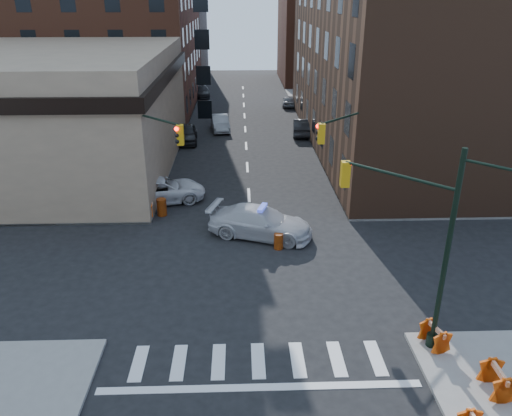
{
  "coord_description": "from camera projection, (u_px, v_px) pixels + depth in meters",
  "views": [
    {
      "loc": [
        -0.59,
        -21.82,
        12.84
      ],
      "look_at": [
        0.24,
        2.7,
        2.2
      ],
      "focal_mm": 35.0,
      "sensor_mm": 36.0,
      "label": 1
    }
  ],
  "objects": [
    {
      "name": "pedestrian_c",
      "position": [
        99.0,
        185.0,
        33.33
      ],
      "size": [
        0.94,
        1.06,
        1.72
      ],
      "primitive_type": "imported",
      "rotation": [
        0.0,
        0.0,
        0.93
      ],
      "color": "#222733",
      "rests_on": "sidewalk_nw"
    },
    {
      "name": "filler_nw",
      "position": [
        140.0,
        26.0,
        78.3
      ],
      "size": [
        20.0,
        18.0,
        16.0
      ],
      "primitive_type": "cube",
      "color": "brown",
      "rests_on": "ground"
    },
    {
      "name": "tree_ne_far",
      "position": [
        312.0,
        84.0,
        55.16
      ],
      "size": [
        3.0,
        3.0,
        4.85
      ],
      "color": "black",
      "rests_on": "sidewalk_ne"
    },
    {
      "name": "barricade_nw_a",
      "position": [
        144.0,
        210.0,
        30.5
      ],
      "size": [
        1.3,
        0.86,
        0.9
      ],
      "primitive_type": null,
      "rotation": [
        0.0,
        0.0,
        0.23
      ],
      "color": "#DD540A",
      "rests_on": "sidewalk_nw"
    },
    {
      "name": "pedestrian_b",
      "position": [
        71.0,
        207.0,
        29.89
      ],
      "size": [
        0.98,
        0.84,
        1.75
      ],
      "primitive_type": "imported",
      "rotation": [
        0.0,
        0.0,
        -0.23
      ],
      "color": "black",
      "rests_on": "sidewalk_nw"
    },
    {
      "name": "parked_car_efar",
      "position": [
        289.0,
        101.0,
        60.83
      ],
      "size": [
        1.91,
        3.96,
        1.31
      ],
      "primitive_type": "imported",
      "rotation": [
        0.0,
        0.0,
        3.04
      ],
      "color": "gray",
      "rests_on": "ground"
    },
    {
      "name": "parked_car_wnear",
      "position": [
        186.0,
        134.0,
        46.13
      ],
      "size": [
        2.22,
        4.89,
        1.63
      ],
      "primitive_type": "imported",
      "rotation": [
        0.0,
        0.0,
        0.06
      ],
      "color": "black",
      "rests_on": "ground"
    },
    {
      "name": "parked_car_wdeep",
      "position": [
        202.0,
        91.0,
        66.39
      ],
      "size": [
        2.38,
        5.01,
        1.41
      ],
      "primitive_type": "imported",
      "rotation": [
        0.0,
        0.0,
        0.08
      ],
      "color": "black",
      "rests_on": "ground"
    },
    {
      "name": "barricade_nw_b",
      "position": [
        62.0,
        206.0,
        30.9
      ],
      "size": [
        1.31,
        0.67,
        0.97
      ],
      "primitive_type": null,
      "rotation": [
        0.0,
        0.0,
        -0.02
      ],
      "color": "#D36709",
      "rests_on": "sidewalk_nw"
    },
    {
      "name": "tree_ne_near",
      "position": [
        323.0,
        98.0,
        47.82
      ],
      "size": [
        3.0,
        3.0,
        4.85
      ],
      "color": "black",
      "rests_on": "sidewalk_ne"
    },
    {
      "name": "bank_building",
      "position": [
        24.0,
        111.0,
        37.94
      ],
      "size": [
        22.0,
        22.0,
        9.0
      ],
      "primitive_type": "cube",
      "color": "#9B8265",
      "rests_on": "ground"
    },
    {
      "name": "ground",
      "position": [
        253.0,
        269.0,
        25.13
      ],
      "size": [
        140.0,
        140.0,
        0.0
      ],
      "primitive_type": "plane",
      "color": "black",
      "rests_on": "ground"
    },
    {
      "name": "pedestrian_a",
      "position": [
        131.0,
        206.0,
        30.02
      ],
      "size": [
        0.73,
        0.62,
        1.69
      ],
      "primitive_type": "imported",
      "rotation": [
        0.0,
        0.0,
        -0.41
      ],
      "color": "black",
      "rests_on": "sidewalk_nw"
    },
    {
      "name": "apartment_block",
      "position": [
        80.0,
        0.0,
        56.46
      ],
      "size": [
        25.0,
        25.0,
        24.0
      ],
      "primitive_type": "cube",
      "color": "#5C2E1D",
      "rests_on": "ground"
    },
    {
      "name": "pickup",
      "position": [
        162.0,
        190.0,
        32.99
      ],
      "size": [
        6.23,
        3.92,
        1.6
      ],
      "primitive_type": "imported",
      "rotation": [
        0.0,
        0.0,
        1.8
      ],
      "color": "silver",
      "rests_on": "ground"
    },
    {
      "name": "commercial_row_ne",
      "position": [
        395.0,
        65.0,
        43.39
      ],
      "size": [
        14.0,
        34.0,
        14.0
      ],
      "primitive_type": "cube",
      "color": "#4A2D1D",
      "rests_on": "ground"
    },
    {
      "name": "parked_car_enear",
      "position": [
        302.0,
        127.0,
        48.64
      ],
      "size": [
        2.09,
        4.9,
        1.57
      ],
      "primitive_type": "imported",
      "rotation": [
        0.0,
        0.0,
        3.05
      ],
      "color": "black",
      "rests_on": "ground"
    },
    {
      "name": "signal_pole_se",
      "position": [
        420.0,
        234.0,
        18.42
      ],
      "size": [
        5.4,
        5.27,
        8.0
      ],
      "rotation": [
        0.0,
        0.0,
        2.36
      ],
      "color": "black",
      "rests_on": "sidewalk_se"
    },
    {
      "name": "signal_pole_ne",
      "position": [
        352.0,
        154.0,
        28.5
      ],
      "size": [
        3.67,
        3.58,
        8.0
      ],
      "rotation": [
        0.0,
        0.0,
        -2.36
      ],
      "color": "black",
      "rests_on": "sidewalk_ne"
    },
    {
      "name": "barrel_road",
      "position": [
        279.0,
        241.0,
        26.99
      ],
      "size": [
        0.52,
        0.52,
        0.89
      ],
      "primitive_type": "cylinder",
      "rotation": [
        0.0,
        0.0,
        -0.05
      ],
      "color": "#E6460A",
      "rests_on": "ground"
    },
    {
      "name": "parked_car_wfar",
      "position": [
        220.0,
        123.0,
        50.09
      ],
      "size": [
        2.16,
        4.76,
        1.51
      ],
      "primitive_type": "imported",
      "rotation": [
        0.0,
        0.0,
        0.13
      ],
      "color": "gray",
      "rests_on": "ground"
    },
    {
      "name": "sidewalk_nw",
      "position": [
        34.0,
        119.0,
        54.42
      ],
      "size": [
        34.0,
        54.5,
        0.15
      ],
      "primitive_type": "cube",
      "color": "gray",
      "rests_on": "ground"
    },
    {
      "name": "barricade_se_a",
      "position": [
        435.0,
        336.0,
        19.29
      ],
      "size": [
        0.9,
        1.33,
        0.91
      ],
      "primitive_type": null,
      "rotation": [
        0.0,
        0.0,
        1.83
      ],
      "color": "#CF6B09",
      "rests_on": "sidewalk_se"
    },
    {
      "name": "filler_ne",
      "position": [
        333.0,
        41.0,
        76.37
      ],
      "size": [
        16.0,
        16.0,
        12.0
      ],
      "primitive_type": "cube",
      "color": "#5C2E1D",
      "rests_on": "ground"
    },
    {
      "name": "police_car",
      "position": [
        260.0,
        222.0,
        28.25
      ],
      "size": [
        6.37,
        4.15,
        1.72
      ],
      "primitive_type": "imported",
      "rotation": [
        0.0,
        0.0,
        1.25
      ],
      "color": "silver",
      "rests_on": "ground"
    },
    {
      "name": "barrel_bank",
      "position": [
        162.0,
        207.0,
        31.03
      ],
      "size": [
        0.72,
        0.72,
        1.08
      ],
      "primitive_type": "cylinder",
      "rotation": [
        0.0,
        0.0,
        0.21
      ],
      "color": "red",
      "rests_on": "ground"
    },
    {
      "name": "signal_pole_nw",
      "position": [
        147.0,
        156.0,
        28.12
      ],
      "size": [
        3.58,
        3.67,
        8.0
      ],
      "rotation": [
        0.0,
        0.0,
        -0.79
      ],
      "color": "black",
      "rests_on": "sidewalk_nw"
    },
    {
      "name": "sidewalk_ne",
      "position": [
        450.0,
        116.0,
        55.85
      ],
      "size": [
        34.0,
        54.5,
        0.15
      ],
      "primitive_type": "cube",
      "color": "gray",
      "rests_on": "ground"
    },
    {
      "name": "barricade_se_b",
      "position": [
        497.0,
        381.0,
        17.02
      ],
      "size": [
        0.67,
        1.33,
        1.0
      ],
      "primitive_type": null,
      "rotation": [
        0.0,
        0.0,
        1.56
      ],
      "color": "#D44309",
      "rests_on": "sidewalk_se"
    }
  ]
}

